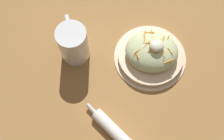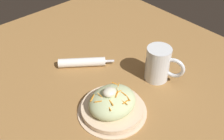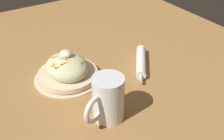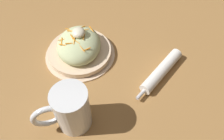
% 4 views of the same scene
% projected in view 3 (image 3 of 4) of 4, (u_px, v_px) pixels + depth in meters
% --- Properties ---
extents(ground_plane, '(1.43, 1.43, 0.00)m').
position_uv_depth(ground_plane, '(86.00, 69.00, 1.04)').
color(ground_plane, '#9E703D').
extents(salad_plate, '(0.23, 0.23, 0.10)m').
position_uv_depth(salad_plate, '(67.00, 70.00, 0.97)').
color(salad_plate, beige).
rests_on(salad_plate, ground_plane).
extents(beer_mug, '(0.09, 0.14, 0.13)m').
position_uv_depth(beer_mug, '(108.00, 101.00, 0.79)').
color(beer_mug, white).
rests_on(beer_mug, ground_plane).
extents(napkin_roll, '(0.19, 0.15, 0.04)m').
position_uv_depth(napkin_roll, '(141.00, 62.00, 1.04)').
color(napkin_roll, white).
rests_on(napkin_roll, ground_plane).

